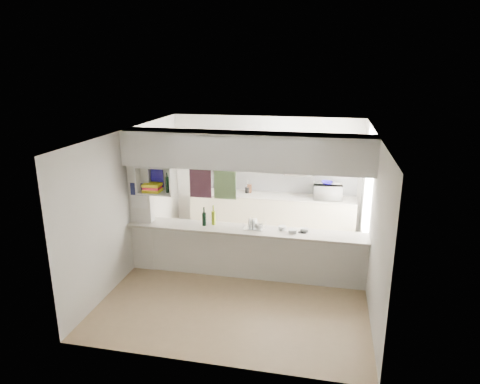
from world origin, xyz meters
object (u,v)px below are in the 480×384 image
(bowl, at_px, (327,183))
(dish_rack, at_px, (255,224))
(microwave, at_px, (328,191))
(wine_bottles, at_px, (209,218))

(bowl, distance_m, dish_rack, 2.35)
(microwave, xyz_separation_m, bowl, (-0.03, -0.03, 0.19))
(dish_rack, xyz_separation_m, wine_bottles, (-0.82, 0.00, 0.06))
(microwave, height_order, bowl, bowl)
(microwave, distance_m, dish_rack, 2.37)
(bowl, bearing_deg, dish_rack, -120.88)
(bowl, relative_size, dish_rack, 0.65)
(bowl, height_order, wine_bottles, bowl)
(microwave, bearing_deg, dish_rack, 54.96)
(microwave, relative_size, bowl, 2.42)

